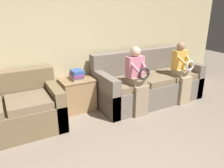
# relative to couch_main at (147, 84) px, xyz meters

# --- Properties ---
(wall_back) EXTENTS (7.40, 0.06, 2.55)m
(wall_back) POSITION_rel_couch_main_xyz_m (-1.50, 0.51, 0.93)
(wall_back) COLOR #C6B789
(wall_back) RESTS_ON ground_plane
(couch_main) EXTENTS (2.13, 0.90, 0.98)m
(couch_main) POSITION_rel_couch_main_xyz_m (0.00, 0.00, 0.00)
(couch_main) COLOR #70665B
(couch_main) RESTS_ON ground_plane
(couch_side) EXTENTS (1.63, 0.87, 0.87)m
(couch_side) POSITION_rel_couch_main_xyz_m (-2.60, 0.05, -0.03)
(couch_side) COLOR brown
(couch_side) RESTS_ON ground_plane
(child_left_seated) EXTENTS (0.31, 0.38, 1.19)m
(child_left_seated) POSITION_rel_couch_main_xyz_m (-0.52, -0.38, 0.31)
(child_left_seated) COLOR gray
(child_left_seated) RESTS_ON ground_plane
(child_right_seated) EXTENTS (0.30, 0.37, 1.17)m
(child_right_seated) POSITION_rel_couch_main_xyz_m (0.52, -0.38, 0.30)
(child_right_seated) COLOR tan
(child_right_seated) RESTS_ON ground_plane
(side_shelf) EXTENTS (0.58, 0.44, 0.59)m
(side_shelf) POSITION_rel_couch_main_xyz_m (-1.38, 0.24, -0.04)
(side_shelf) COLOR #9E7A51
(side_shelf) RESTS_ON ground_plane
(book_stack) EXTENTS (0.21, 0.26, 0.17)m
(book_stack) POSITION_rel_couch_main_xyz_m (-1.38, 0.24, 0.33)
(book_stack) COLOR gray
(book_stack) RESTS_ON side_shelf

